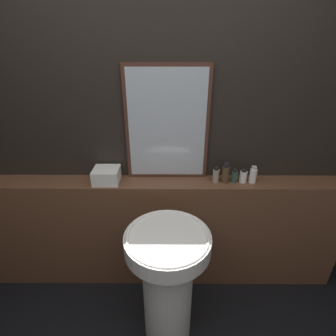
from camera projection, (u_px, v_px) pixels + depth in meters
The scene contains 10 objects.
wall_back at pixel (156, 138), 1.92m from camera, with size 8.00×0.06×2.50m.
vanity_counter at pixel (157, 232), 2.15m from camera, with size 2.93×0.21×0.96m.
pedestal_sink at pixel (168, 279), 1.68m from camera, with size 0.52×0.52×0.89m.
mirror at pixel (167, 125), 1.82m from camera, with size 0.59×0.03×0.82m.
towel_stack at pixel (107, 175), 1.91m from camera, with size 0.19×0.17×0.11m.
shampoo_bottle at pixel (216, 175), 1.91m from camera, with size 0.05×0.05×0.12m.
conditioner_bottle at pixel (226, 174), 1.90m from camera, with size 0.06×0.06×0.15m.
lotion_bottle at pixel (234, 176), 1.91m from camera, with size 0.04×0.04×0.10m.
body_wash_bottle at pixel (243, 176), 1.91m from camera, with size 0.05×0.05×0.11m.
hand_soap_bottle at pixel (253, 175), 1.90m from camera, with size 0.05×0.05×0.13m.
Camera 1 is at (0.10, -0.30, 1.92)m, focal length 28.00 mm.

